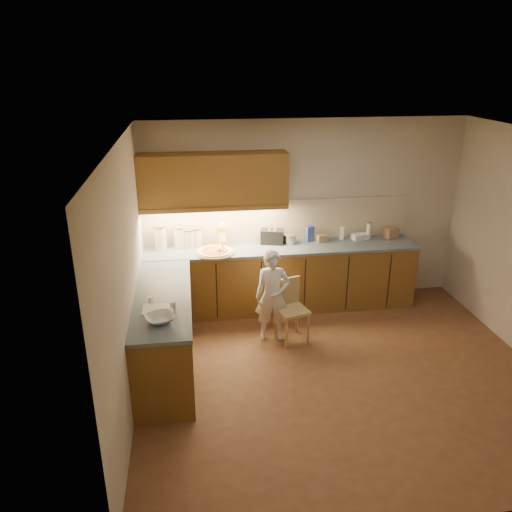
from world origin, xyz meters
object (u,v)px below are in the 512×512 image
object	(u,v)px
child	(273,296)
oil_jug	(222,235)
toaster	(272,237)
wooden_chair	(290,305)
pizza_on_board	(215,252)

from	to	relation	value
child	oil_jug	world-z (taller)	oil_jug
child	toaster	size ratio (longest dim) A/B	3.42
wooden_chair	toaster	size ratio (longest dim) A/B	2.28
pizza_on_board	wooden_chair	bearing A→B (deg)	-39.89
pizza_on_board	toaster	bearing A→B (deg)	18.73
oil_jug	toaster	world-z (taller)	oil_jug
oil_jug	toaster	bearing A→B (deg)	-0.09
pizza_on_board	oil_jug	size ratio (longest dim) A/B	1.53
pizza_on_board	toaster	size ratio (longest dim) A/B	1.48
pizza_on_board	toaster	distance (m)	0.86
wooden_chair	toaster	bearing A→B (deg)	77.67
wooden_chair	oil_jug	xyz separation A→B (m)	(-0.76, 1.01, 0.62)
child	wooden_chair	bearing A→B (deg)	-0.69
oil_jug	toaster	distance (m)	0.70
pizza_on_board	child	size ratio (longest dim) A/B	0.43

